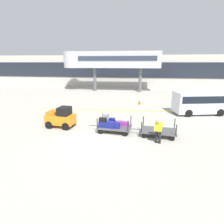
# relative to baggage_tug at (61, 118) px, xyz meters

# --- Properties ---
(ground_plane) EXTENTS (120.00, 120.00, 0.00)m
(ground_plane) POSITION_rel_baggage_tug_xyz_m (3.02, -1.79, -0.75)
(ground_plane) COLOR #B2ADA0
(apron_lead_line) EXTENTS (14.45, 1.10, 0.01)m
(apron_lead_line) POSITION_rel_baggage_tug_xyz_m (2.63, 5.47, -0.75)
(apron_lead_line) COLOR yellow
(apron_lead_line) RESTS_ON ground_plane
(terminal_building) EXTENTS (60.52, 2.51, 6.11)m
(terminal_building) POSITION_rel_baggage_tug_xyz_m (3.02, 24.18, 2.31)
(terminal_building) COLOR #BCB7AD
(terminal_building) RESTS_ON ground_plane
(jet_bridge) EXTENTS (15.96, 3.00, 6.47)m
(jet_bridge) POSITION_rel_baggage_tug_xyz_m (0.49, 18.20, 4.36)
(jet_bridge) COLOR #B7B7BC
(jet_bridge) RESTS_ON ground_plane
(baggage_tug) EXTENTS (2.20, 1.42, 1.58)m
(baggage_tug) POSITION_rel_baggage_tug_xyz_m (0.00, 0.00, 0.00)
(baggage_tug) COLOR orange
(baggage_tug) RESTS_ON ground_plane
(baggage_cart_lead) EXTENTS (3.06, 1.63, 1.20)m
(baggage_cart_lead) POSITION_rel_baggage_tug_xyz_m (3.97, -0.41, -0.21)
(baggage_cart_lead) COLOR #4C4C4F
(baggage_cart_lead) RESTS_ON ground_plane
(baggage_cart_middle) EXTENTS (3.06, 1.63, 1.10)m
(baggage_cart_middle) POSITION_rel_baggage_tug_xyz_m (7.12, -0.75, -0.41)
(baggage_cart_middle) COLOR #4C4C4F
(baggage_cart_middle) RESTS_ON ground_plane
(baggage_handler) EXTENTS (0.53, 0.54, 1.56)m
(baggage_handler) POSITION_rel_baggage_tug_xyz_m (6.98, -1.96, 0.11)
(baggage_handler) COLOR black
(baggage_handler) RESTS_ON ground_plane
(shuttle_van) EXTENTS (5.10, 2.88, 2.10)m
(shuttle_van) POSITION_rel_baggage_tug_xyz_m (11.54, 5.37, 0.48)
(shuttle_van) COLOR silver
(shuttle_van) RESTS_ON ground_plane
(safety_cone_near) EXTENTS (0.36, 0.36, 0.55)m
(safety_cone_near) POSITION_rel_baggage_tug_xyz_m (5.90, 8.75, -0.48)
(safety_cone_near) COLOR #EA590F
(safety_cone_near) RESTS_ON ground_plane
(safety_cone_far) EXTENTS (0.36, 0.36, 0.55)m
(safety_cone_far) POSITION_rel_baggage_tug_xyz_m (-2.26, 2.39, -0.48)
(safety_cone_far) COLOR orange
(safety_cone_far) RESTS_ON ground_plane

